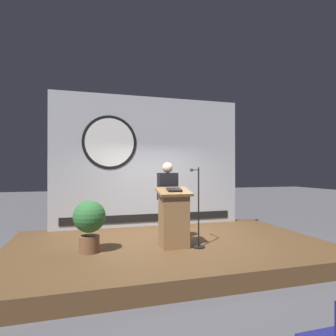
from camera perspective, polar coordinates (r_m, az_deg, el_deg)
The scene contains 7 objects.
ground_plane at distance 6.21m, azimuth 0.26°, elevation -17.16°, with size 40.00×40.00×0.00m, color #4C4C51.
stage_platform at distance 6.17m, azimuth 0.26°, elevation -15.83°, with size 6.40×4.00×0.30m, color brown.
banner_display at distance 7.73m, azimuth -3.91°, elevation 1.35°, with size 5.08×0.12×3.45m.
podium at distance 5.64m, azimuth 1.16°, elevation -9.89°, with size 0.64×0.50×1.15m.
speaker_person at distance 6.06m, azimuth -0.09°, elevation -6.55°, with size 0.40×0.26×1.65m.
microphone_stand at distance 5.70m, azimuth 5.88°, elevation -9.94°, with size 0.24×0.53×1.55m.
potted_plant at distance 5.49m, azimuth -15.30°, elevation -10.10°, with size 0.58×0.58×0.94m.
Camera 1 is at (-1.70, -5.70, 1.80)m, focal length 30.79 mm.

